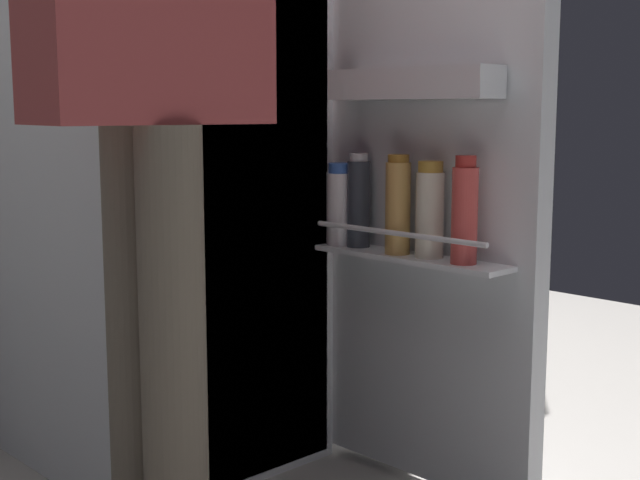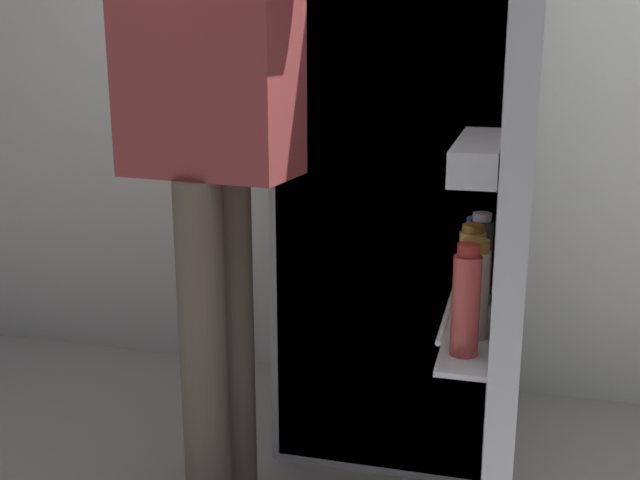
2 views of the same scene
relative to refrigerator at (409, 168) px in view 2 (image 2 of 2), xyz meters
name	(u,v)px [view 2 (image 2 of 2)]	position (x,y,z in m)	size (l,w,h in m)	color
kitchen_wall	(424,5)	(-0.03, 0.43, 0.47)	(4.40, 0.10, 2.63)	silver
refrigerator	(409,168)	(0.00, 0.00, 0.00)	(0.69, 1.26, 1.69)	silver
person	(214,97)	(-0.40, -0.50, 0.23)	(0.56, 0.78, 1.78)	#665B4C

